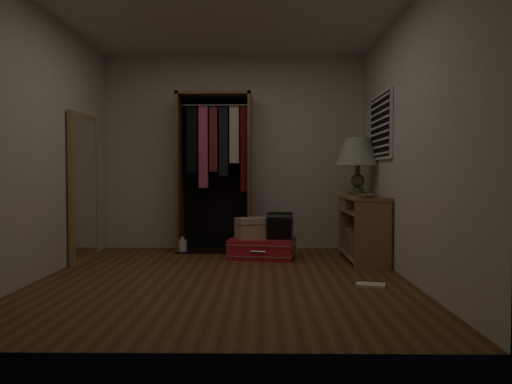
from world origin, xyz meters
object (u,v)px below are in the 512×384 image
at_px(pink_suitcase, 262,248).
at_px(black_bag, 280,225).
at_px(console_bookshelf, 363,226).
at_px(table_lamp, 358,153).
at_px(floor_mirror, 83,187).
at_px(white_jug, 182,246).
at_px(train_case, 252,228).
at_px(open_wardrobe, 216,159).

height_order(pink_suitcase, black_bag, black_bag).
relative_size(console_bookshelf, table_lamp, 1.57).
xyz_separation_m(floor_mirror, pink_suitcase, (2.07, 0.20, -0.73)).
height_order(table_lamp, white_jug, table_lamp).
bearing_deg(black_bag, train_case, -174.04).
distance_m(open_wardrobe, floor_mirror, 1.70).
bearing_deg(floor_mirror, black_bag, 4.14).
distance_m(floor_mirror, table_lamp, 3.29).
relative_size(black_bag, table_lamp, 0.45).
relative_size(open_wardrobe, pink_suitcase, 2.39).
xyz_separation_m(floor_mirror, white_jug, (1.06, 0.56, -0.76)).
distance_m(table_lamp, white_jug, 2.49).
relative_size(open_wardrobe, white_jug, 9.97).
distance_m(train_case, black_bag, 0.34).
distance_m(floor_mirror, white_jug, 1.42).
distance_m(console_bookshelf, table_lamp, 0.93).
height_order(open_wardrobe, table_lamp, open_wardrobe).
bearing_deg(white_jug, pink_suitcase, -19.73).
bearing_deg(open_wardrobe, pink_suitcase, -43.79).
distance_m(pink_suitcase, train_case, 0.27).
bearing_deg(console_bookshelf, train_case, 172.50).
distance_m(black_bag, white_jug, 1.33).
bearing_deg(floor_mirror, pink_suitcase, 5.38).
bearing_deg(console_bookshelf, white_jug, 166.02).
bearing_deg(table_lamp, console_bookshelf, -90.23).
distance_m(open_wardrobe, black_bag, 1.29).
xyz_separation_m(black_bag, white_jug, (-1.23, 0.40, -0.31)).
relative_size(train_case, white_jug, 2.13).
bearing_deg(table_lamp, train_case, -171.98).
bearing_deg(pink_suitcase, black_bag, 2.11).
relative_size(floor_mirror, table_lamp, 2.38).
xyz_separation_m(open_wardrobe, pink_suitcase, (0.60, -0.58, -1.08)).
height_order(train_case, table_lamp, table_lamp).
bearing_deg(floor_mirror, train_case, 5.47).
bearing_deg(table_lamp, open_wardrobe, 167.15).
height_order(console_bookshelf, train_case, console_bookshelf).
xyz_separation_m(console_bookshelf, train_case, (-1.29, 0.17, -0.04)).
xyz_separation_m(open_wardrobe, floor_mirror, (-1.47, -0.77, -0.35)).
xyz_separation_m(floor_mirror, black_bag, (2.28, 0.17, -0.45)).
relative_size(train_case, table_lamp, 0.61).
height_order(open_wardrobe, pink_suitcase, open_wardrobe).
bearing_deg(black_bag, table_lamp, 21.63).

